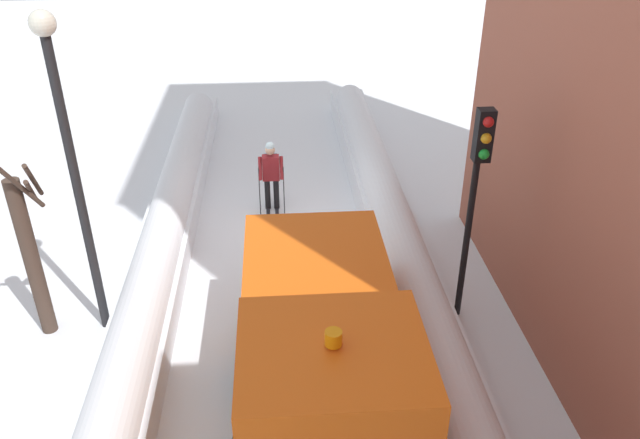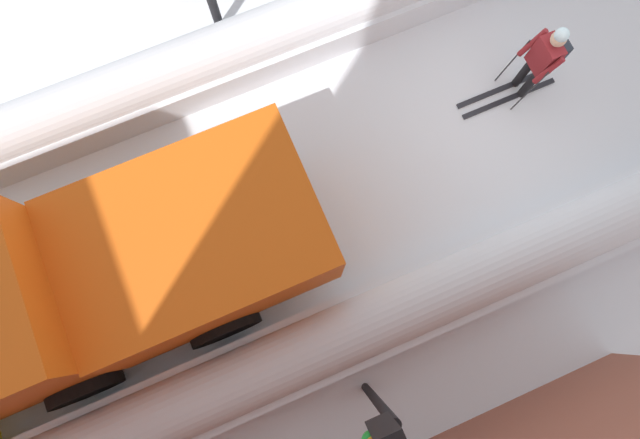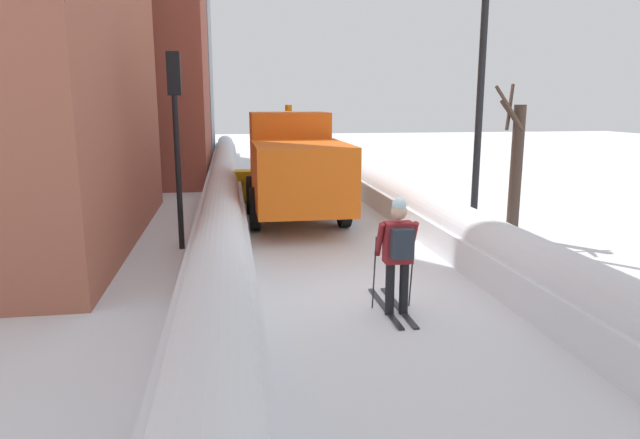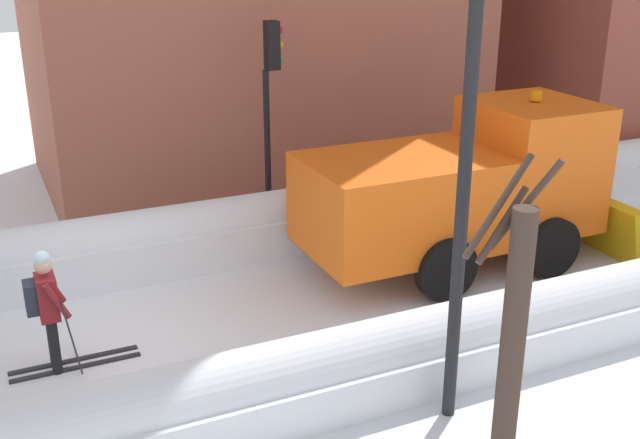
# 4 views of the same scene
# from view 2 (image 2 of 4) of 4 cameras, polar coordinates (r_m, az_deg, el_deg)

# --- Properties ---
(plow_truck) EXTENTS (3.20, 5.98, 3.12)m
(plow_truck) POSITION_cam_2_polar(r_m,az_deg,el_deg) (7.60, -22.66, -6.21)
(plow_truck) COLOR orange
(plow_truck) RESTS_ON ground
(skier) EXTENTS (0.62, 1.80, 1.81)m
(skier) POSITION_cam_2_polar(r_m,az_deg,el_deg) (9.27, 23.33, 15.93)
(skier) COLOR black
(skier) RESTS_ON ground
(traffic_light_pole) EXTENTS (0.28, 0.42, 4.22)m
(traffic_light_pole) POSITION_cam_2_polar(r_m,az_deg,el_deg) (5.60, 6.78, -21.41)
(traffic_light_pole) COLOR black
(traffic_light_pole) RESTS_ON ground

